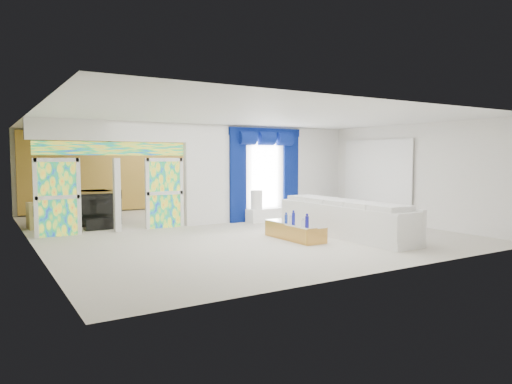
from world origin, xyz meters
TOP-DOWN VIEW (x-y plane):
  - floor at (0.00, 0.00)m, footprint 12.00×12.00m
  - dividing_wall at (2.15, 1.00)m, footprint 5.70×0.18m
  - dividing_header at (-2.85, 1.00)m, footprint 4.30×0.18m
  - stained_panel_left at (-4.28, 1.00)m, footprint 0.95×0.04m
  - stained_panel_right at (-1.42, 1.00)m, footprint 0.95×0.04m
  - stained_transom at (-2.85, 1.00)m, footprint 4.00×0.05m
  - window_pane at (1.90, 0.90)m, footprint 1.00×0.02m
  - blue_drape_left at (0.90, 0.87)m, footprint 0.55×0.10m
  - blue_drape_right at (2.90, 0.87)m, footprint 0.55×0.10m
  - blue_pelmet at (1.90, 0.87)m, footprint 2.60×0.12m
  - wall_mirror at (4.94, -1.00)m, footprint 0.04×2.70m
  - gold_curtains at (0.00, 5.90)m, footprint 9.70×0.12m
  - white_sofa at (1.97, -2.80)m, footprint 0.96×4.27m
  - coffee_table at (0.62, -2.50)m, footprint 0.61×1.78m
  - console_table at (1.73, 0.63)m, footprint 1.28×0.54m
  - table_lamp at (1.43, 0.63)m, footprint 0.36×0.36m
  - armchair at (4.18, -0.03)m, footprint 0.90×1.01m
  - grand_piano at (-3.06, 3.23)m, footprint 1.51×1.94m
  - piano_bench at (-3.06, 1.63)m, footprint 0.93×0.39m
  - tv_console at (-4.57, 2.69)m, footprint 0.57×0.52m
  - chandelier at (-2.30, 3.40)m, footprint 0.60×0.60m
  - decanters at (0.64, -2.56)m, footprint 0.19×1.09m

SIDE VIEW (x-z plane):
  - floor at x=0.00m, z-range 0.00..0.00m
  - piano_bench at x=-3.06m, z-range 0.00..0.31m
  - coffee_table at x=0.62m, z-range 0.00..0.39m
  - console_table at x=1.73m, z-range 0.00..0.41m
  - armchair at x=4.18m, z-range 0.00..0.62m
  - tv_console at x=-4.57m, z-range 0.00..0.75m
  - white_sofa at x=1.97m, z-range 0.00..0.81m
  - grand_piano at x=-3.06m, z-range 0.00..0.96m
  - decanters at x=0.64m, z-range 0.36..0.63m
  - table_lamp at x=1.43m, z-range 0.41..0.99m
  - stained_panel_left at x=-4.28m, z-range 0.00..2.00m
  - stained_panel_right at x=-1.42m, z-range 0.00..2.00m
  - blue_drape_left at x=0.90m, z-range 0.00..2.80m
  - blue_drape_right at x=2.90m, z-range 0.00..2.80m
  - window_pane at x=1.90m, z-range 0.30..2.60m
  - dividing_wall at x=2.15m, z-range 0.00..3.00m
  - gold_curtains at x=0.00m, z-range 0.05..2.95m
  - wall_mirror at x=4.94m, z-range 0.60..2.50m
  - stained_transom at x=-2.85m, z-range 2.08..2.42m
  - chandelier at x=-2.30m, z-range 2.35..2.95m
  - dividing_header at x=-2.85m, z-range 2.45..3.00m
  - blue_pelmet at x=1.90m, z-range 2.69..2.94m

